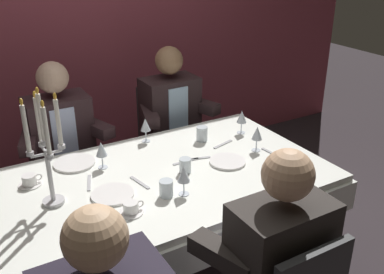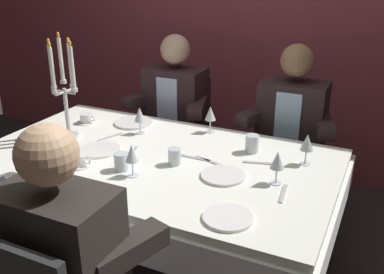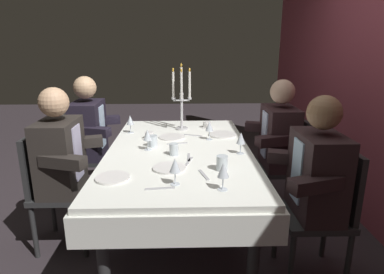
# 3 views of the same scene
# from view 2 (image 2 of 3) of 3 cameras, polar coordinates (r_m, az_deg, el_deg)

# --- Properties ---
(ground_plane) EXTENTS (12.00, 12.00, 0.00)m
(ground_plane) POSITION_cam_2_polar(r_m,az_deg,el_deg) (2.74, -4.40, -16.72)
(ground_plane) COLOR #31292D
(back_wall) EXTENTS (6.00, 0.12, 2.70)m
(back_wall) POSITION_cam_2_polar(r_m,az_deg,el_deg) (3.68, 8.30, 16.17)
(back_wall) COLOR #8A3845
(back_wall) RESTS_ON ground_plane
(dining_table) EXTENTS (1.94, 1.14, 0.74)m
(dining_table) POSITION_cam_2_polar(r_m,az_deg,el_deg) (2.40, -4.83, -5.10)
(dining_table) COLOR white
(dining_table) RESTS_ON ground_plane
(candelabra) EXTENTS (0.19, 0.19, 0.62)m
(candelabra) POSITION_cam_2_polar(r_m,az_deg,el_deg) (2.60, -16.33, 5.99)
(candelabra) COLOR silver
(candelabra) RESTS_ON dining_table
(dinner_plate_0) EXTENTS (0.22, 0.22, 0.01)m
(dinner_plate_0) POSITION_cam_2_polar(r_m,az_deg,el_deg) (2.13, 4.09, -5.02)
(dinner_plate_0) COLOR white
(dinner_plate_0) RESTS_ON dining_table
(dinner_plate_1) EXTENTS (0.25, 0.25, 0.01)m
(dinner_plate_1) POSITION_cam_2_polar(r_m,az_deg,el_deg) (2.83, -7.62, 1.88)
(dinner_plate_1) COLOR white
(dinner_plate_1) RESTS_ON dining_table
(dinner_plate_2) EXTENTS (0.21, 0.21, 0.01)m
(dinner_plate_2) POSITION_cam_2_polar(r_m,az_deg,el_deg) (1.81, 4.70, -10.42)
(dinner_plate_2) COLOR white
(dinner_plate_2) RESTS_ON dining_table
(dinner_plate_3) EXTENTS (0.23, 0.23, 0.01)m
(dinner_plate_3) POSITION_cam_2_polar(r_m,az_deg,el_deg) (2.46, -11.91, -1.63)
(dinner_plate_3) COLOR white
(dinner_plate_3) RESTS_ON dining_table
(wine_glass_0) EXTENTS (0.07, 0.07, 0.16)m
(wine_glass_0) POSITION_cam_2_polar(r_m,az_deg,el_deg) (2.64, 2.41, 2.98)
(wine_glass_0) COLOR silver
(wine_glass_0) RESTS_ON dining_table
(wine_glass_1) EXTENTS (0.07, 0.07, 0.16)m
(wine_glass_1) POSITION_cam_2_polar(r_m,az_deg,el_deg) (2.63, -6.84, 2.83)
(wine_glass_1) COLOR silver
(wine_glass_1) RESTS_ON dining_table
(wine_glass_2) EXTENTS (0.07, 0.07, 0.16)m
(wine_glass_2) POSITION_cam_2_polar(r_m,az_deg,el_deg) (2.29, 14.77, -0.83)
(wine_glass_2) COLOR silver
(wine_glass_2) RESTS_ON dining_table
(wine_glass_3) EXTENTS (0.07, 0.07, 0.16)m
(wine_glass_3) POSITION_cam_2_polar(r_m,az_deg,el_deg) (2.06, 11.07, -3.12)
(wine_glass_3) COLOR silver
(wine_glass_3) RESTS_ON dining_table
(wine_glass_4) EXTENTS (0.07, 0.07, 0.16)m
(wine_glass_4) POSITION_cam_2_polar(r_m,az_deg,el_deg) (2.11, -7.84, -2.21)
(wine_glass_4) COLOR silver
(wine_glass_4) RESTS_ON dining_table
(wine_glass_5) EXTENTS (0.07, 0.07, 0.16)m
(wine_glass_5) POSITION_cam_2_polar(r_m,az_deg,el_deg) (2.28, -21.52, -1.81)
(wine_glass_5) COLOR silver
(wine_glass_5) RESTS_ON dining_table
(water_tumbler_0) EXTENTS (0.07, 0.07, 0.09)m
(water_tumbler_0) POSITION_cam_2_polar(r_m,az_deg,el_deg) (2.21, -9.19, -3.18)
(water_tumbler_0) COLOR silver
(water_tumbler_0) RESTS_ON dining_table
(water_tumbler_1) EXTENTS (0.07, 0.07, 0.10)m
(water_tumbler_1) POSITION_cam_2_polar(r_m,az_deg,el_deg) (2.40, 7.83, -0.86)
(water_tumbler_1) COLOR silver
(water_tumbler_1) RESTS_ON dining_table
(water_tumbler_2) EXTENTS (0.07, 0.07, 0.09)m
(water_tumbler_2) POSITION_cam_2_polar(r_m,az_deg,el_deg) (2.24, -2.28, -2.55)
(water_tumbler_2) COLOR silver
(water_tumbler_2) RESTS_ON dining_table
(coffee_cup_0) EXTENTS (0.13, 0.12, 0.06)m
(coffee_cup_0) POSITION_cam_2_polar(r_m,az_deg,el_deg) (2.30, -14.42, -3.02)
(coffee_cup_0) COLOR white
(coffee_cup_0) RESTS_ON dining_table
(coffee_cup_1) EXTENTS (0.13, 0.12, 0.06)m
(coffee_cup_1) POSITION_cam_2_polar(r_m,az_deg,el_deg) (2.90, -13.60, 2.30)
(coffee_cup_1) COLOR white
(coffee_cup_1) RESTS_ON dining_table
(spoon_0) EXTENTS (0.04, 0.17, 0.01)m
(spoon_0) POSITION_cam_2_polar(r_m,az_deg,el_deg) (2.02, 11.80, -7.21)
(spoon_0) COLOR #B7B7BC
(spoon_0) RESTS_ON dining_table
(fork_1) EXTENTS (0.17, 0.02, 0.01)m
(fork_1) POSITION_cam_2_polar(r_m,az_deg,el_deg) (2.32, 0.43, -2.75)
(fork_1) COLOR #B7B7BC
(fork_1) RESTS_ON dining_table
(fork_2) EXTENTS (0.07, 0.17, 0.01)m
(fork_2) POSITION_cam_2_polar(r_m,az_deg,el_deg) (2.63, -10.64, -0.00)
(fork_2) COLOR #B7B7BC
(fork_2) RESTS_ON dining_table
(fork_3) EXTENTS (0.05, 0.17, 0.01)m
(fork_3) POSITION_cam_2_polar(r_m,az_deg,el_deg) (2.40, -7.87, -2.05)
(fork_3) COLOR #B7B7BC
(fork_3) RESTS_ON dining_table
(fork_4) EXTENTS (0.17, 0.06, 0.01)m
(fork_4) POSITION_cam_2_polar(r_m,az_deg,el_deg) (2.29, 8.81, -3.36)
(fork_4) COLOR #B7B7BC
(fork_4) RESTS_ON dining_table
(fork_5) EXTENTS (0.17, 0.06, 0.01)m
(fork_5) POSITION_cam_2_polar(r_m,az_deg,el_deg) (2.29, 2.19, -3.11)
(fork_5) COLOR #B7B7BC
(fork_5) RESTS_ON dining_table
(seated_diner_1) EXTENTS (0.63, 0.48, 1.24)m
(seated_diner_1) POSITION_cam_2_polar(r_m,az_deg,el_deg) (3.23, -2.06, 4.37)
(seated_diner_1) COLOR #2B2B2C
(seated_diner_1) RESTS_ON ground_plane
(seated_diner_2) EXTENTS (0.63, 0.48, 1.24)m
(seated_diner_2) POSITION_cam_2_polar(r_m,az_deg,el_deg) (1.68, -16.85, -14.82)
(seated_diner_2) COLOR #2B2B2C
(seated_diner_2) RESTS_ON ground_plane
(seated_diner_3) EXTENTS (0.63, 0.48, 1.24)m
(seated_diner_3) POSITION_cam_2_polar(r_m,az_deg,el_deg) (2.95, 12.90, 2.09)
(seated_diner_3) COLOR #2B2B2C
(seated_diner_3) RESTS_ON ground_plane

